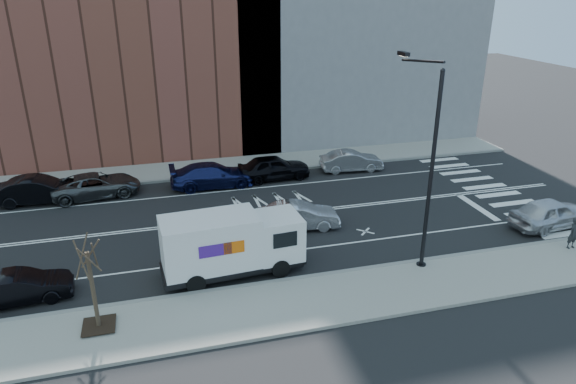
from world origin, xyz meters
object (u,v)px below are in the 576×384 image
driving_sedan (298,216)px  near_parked_front (551,213)px  far_parked_b (39,190)px  fedex_van (231,243)px  pedestrian (574,233)px

driving_sedan → near_parked_front: 13.50m
driving_sedan → near_parked_front: near_parked_front is taller
far_parked_b → driving_sedan: size_ratio=1.13×
fedex_van → far_parked_b: (-9.72, 11.00, -0.71)m
pedestrian → fedex_van: bearing=165.9°
fedex_van → far_parked_b: bearing=127.3°
fedex_van → pedestrian: (16.35, -2.25, -0.56)m
driving_sedan → pedestrian: bearing=-109.2°
driving_sedan → pedestrian: pedestrian is taller
fedex_van → near_parked_front: size_ratio=1.38×
fedex_van → driving_sedan: fedex_van is taller
fedex_van → far_parked_b: size_ratio=1.32×
fedex_van → near_parked_front: bearing=-3.2°
fedex_van → driving_sedan: bearing=37.0°
fedex_van → pedestrian: bearing=-12.0°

